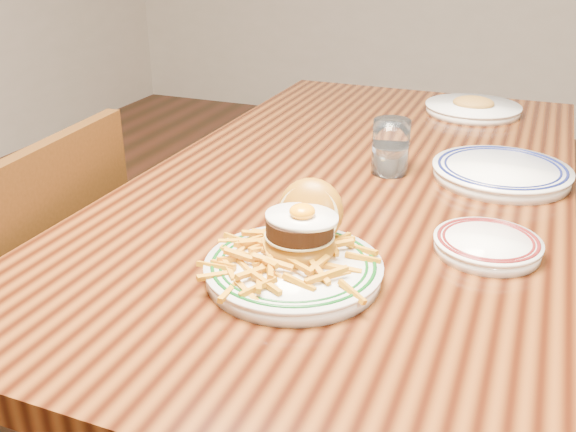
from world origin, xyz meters
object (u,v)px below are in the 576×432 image
at_px(chair_left, 37,314).
at_px(main_plate, 297,253).
at_px(side_plate, 487,244).
at_px(table, 354,215).

bearing_deg(chair_left, main_plate, -12.49).
distance_m(chair_left, side_plate, 0.94).
relative_size(table, main_plate, 5.77).
xyz_separation_m(chair_left, main_plate, (0.63, -0.08, 0.32)).
relative_size(chair_left, main_plate, 3.16).
distance_m(table, chair_left, 0.71).
bearing_deg(chair_left, table, 24.39).
bearing_deg(main_plate, chair_left, 167.25).
bearing_deg(side_plate, table, 126.87).
xyz_separation_m(table, main_plate, (0.03, -0.42, 0.12)).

